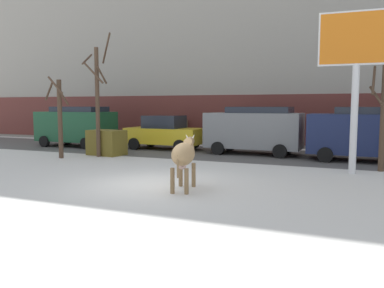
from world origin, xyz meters
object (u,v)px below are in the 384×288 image
(cow_tan, at_px, (184,155))
(pedestrian_near_billboard, at_px, (184,130))
(car_navy_van, at_px, (366,133))
(car_grey_van, at_px, (254,129))
(dumpster, at_px, (107,143))
(bare_tree_right_lot, at_px, (98,96))
(car_yellow_sedan, at_px, (164,133))
(bare_tree_far_back, at_px, (382,114))
(billboard, at_px, (357,48))
(bare_tree_left_lot, at_px, (59,115))
(car_darkgreen_van, at_px, (76,125))

(cow_tan, distance_m, pedestrian_near_billboard, 12.69)
(cow_tan, xyz_separation_m, car_navy_van, (4.86, 8.01, 0.25))
(car_grey_van, height_order, dumpster, car_grey_van)
(bare_tree_right_lot, bearing_deg, car_yellow_sedan, 70.26)
(car_yellow_sedan, bearing_deg, bare_tree_far_back, -17.60)
(billboard, height_order, bare_tree_left_lot, billboard)
(car_yellow_sedan, height_order, pedestrian_near_billboard, car_yellow_sedan)
(cow_tan, relative_size, car_darkgreen_van, 0.42)
(cow_tan, relative_size, car_yellow_sedan, 0.46)
(pedestrian_near_billboard, distance_m, bare_tree_far_back, 12.13)
(car_navy_van, relative_size, bare_tree_far_back, 1.19)
(bare_tree_right_lot, relative_size, bare_tree_far_back, 1.44)
(car_grey_van, relative_size, bare_tree_right_lot, 0.82)
(bare_tree_left_lot, xyz_separation_m, bare_tree_far_back, (13.14, 1.73, 0.12))
(cow_tan, xyz_separation_m, car_yellow_sedan, (-5.14, 8.87, -0.09))
(pedestrian_near_billboard, distance_m, bare_tree_left_lot, 8.30)
(car_yellow_sedan, height_order, bare_tree_far_back, bare_tree_far_back)
(bare_tree_left_lot, bearing_deg, pedestrian_near_billboard, 70.89)
(car_darkgreen_van, xyz_separation_m, car_grey_van, (10.41, 0.47, 0.00))
(cow_tan, xyz_separation_m, bare_tree_right_lot, (-6.56, 4.93, 1.82))
(cow_tan, height_order, car_yellow_sedan, car_yellow_sedan)
(bare_tree_left_lot, height_order, bare_tree_far_back, bare_tree_far_back)
(cow_tan, height_order, car_grey_van, car_grey_van)
(bare_tree_far_back, bearing_deg, car_grey_van, 150.31)
(car_darkgreen_van, height_order, car_navy_van, same)
(car_darkgreen_van, relative_size, dumpster, 2.73)
(pedestrian_near_billboard, height_order, bare_tree_right_lot, bare_tree_right_lot)
(billboard, xyz_separation_m, car_darkgreen_van, (-14.91, 3.55, -3.07))
(bare_tree_left_lot, distance_m, dumpster, 2.56)
(car_yellow_sedan, distance_m, dumpster, 3.59)
(car_yellow_sedan, bearing_deg, dumpster, -113.98)
(cow_tan, bearing_deg, car_grey_van, 90.77)
(car_navy_van, height_order, pedestrian_near_billboard, car_navy_van)
(bare_tree_left_lot, bearing_deg, billboard, 3.77)
(bare_tree_far_back, bearing_deg, car_darkgreen_van, 170.61)
(car_grey_van, xyz_separation_m, pedestrian_near_billboard, (-5.03, 2.95, -0.36))
(car_darkgreen_van, bearing_deg, bare_tree_right_lot, -39.27)
(car_yellow_sedan, relative_size, dumpster, 2.49)
(billboard, distance_m, bare_tree_right_lot, 11.04)
(billboard, height_order, pedestrian_near_billboard, billboard)
(billboard, xyz_separation_m, bare_tree_far_back, (0.93, 0.93, -2.25))
(billboard, relative_size, dumpster, 3.27)
(cow_tan, relative_size, bare_tree_far_back, 0.49)
(car_navy_van, xyz_separation_m, bare_tree_far_back, (0.45, -2.45, 0.83))
(cow_tan, height_order, pedestrian_near_billboard, pedestrian_near_billboard)
(car_navy_van, relative_size, dumpster, 2.73)
(car_navy_van, bearing_deg, dumpster, -168.16)
(car_darkgreen_van, xyz_separation_m, pedestrian_near_billboard, (5.38, 3.42, -0.36))
(cow_tan, bearing_deg, car_darkgreen_van, 142.16)
(cow_tan, xyz_separation_m, bare_tree_far_back, (5.31, 5.56, 1.08))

